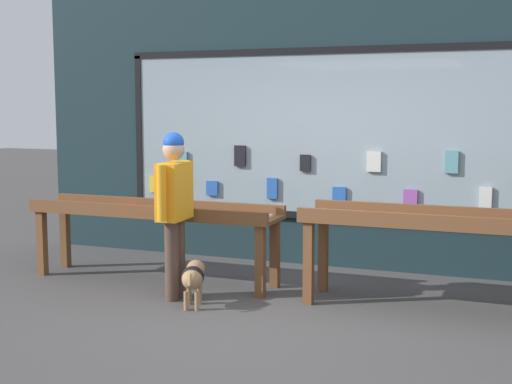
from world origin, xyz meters
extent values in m
plane|color=#474444|center=(0.00, 0.00, 0.00)|extent=(40.00, 40.00, 0.00)
cube|color=#192D33|center=(0.00, 2.40, 1.78)|extent=(7.78, 0.20, 3.57)
cube|color=#8C9EA8|center=(-0.06, 2.27, 1.59)|extent=(4.98, 0.03, 1.95)
cube|color=black|center=(-0.06, 2.27, 2.56)|extent=(5.06, 0.06, 0.08)
cube|color=black|center=(-0.06, 2.27, 0.61)|extent=(5.06, 0.06, 0.08)
cube|color=black|center=(-2.55, 2.27, 1.59)|extent=(0.08, 0.06, 1.95)
cube|color=yellow|center=(-2.33, 2.23, 0.91)|extent=(0.13, 0.03, 0.22)
cube|color=#5999A5|center=(-1.91, 2.23, 1.24)|extent=(0.12, 0.03, 0.20)
cube|color=#2659B2|center=(-1.50, 2.23, 0.89)|extent=(0.15, 0.03, 0.18)
cube|color=black|center=(-1.12, 2.23, 1.31)|extent=(0.15, 0.03, 0.25)
cube|color=#2659B2|center=(-0.70, 2.23, 0.92)|extent=(0.13, 0.03, 0.25)
cube|color=black|center=(-0.28, 2.23, 1.24)|extent=(0.13, 0.03, 0.20)
cube|color=#2659B2|center=(0.14, 2.23, 0.88)|extent=(0.16, 0.03, 0.20)
cube|color=silver|center=(0.54, 2.23, 1.29)|extent=(0.16, 0.03, 0.24)
cube|color=#994CA5|center=(0.97, 2.23, 0.88)|extent=(0.16, 0.03, 0.21)
cube|color=#5999A5|center=(1.41, 2.23, 1.31)|extent=(0.14, 0.03, 0.25)
cube|color=silver|center=(1.78, 2.23, 0.92)|extent=(0.14, 0.03, 0.24)
cube|color=brown|center=(-2.92, 0.69, 0.37)|extent=(0.09, 0.09, 0.74)
cube|color=brown|center=(-0.26, 0.70, 0.37)|extent=(0.09, 0.09, 0.74)
cube|color=brown|center=(-2.92, 1.12, 0.37)|extent=(0.09, 0.09, 0.74)
cube|color=brown|center=(-0.26, 1.13, 0.37)|extent=(0.09, 0.09, 0.74)
cube|color=brown|center=(-1.59, 0.91, 0.76)|extent=(2.86, 0.61, 0.04)
cube|color=brown|center=(-1.59, 0.64, 0.82)|extent=(2.86, 0.07, 0.12)
cube|color=brown|center=(-1.59, 1.18, 0.82)|extent=(2.86, 0.07, 0.12)
cube|color=#5999A5|center=(-2.84, 0.79, 0.79)|extent=(0.16, 0.22, 0.03)
cube|color=#994CA5|center=(-2.46, 0.79, 0.78)|extent=(0.19, 0.23, 0.02)
cube|color=red|center=(-2.00, 1.07, 0.79)|extent=(0.16, 0.23, 0.02)
cube|color=#2659B2|center=(-1.59, 0.99, 0.79)|extent=(0.17, 0.21, 0.03)
cube|color=#5999A5|center=(-1.19, 0.88, 0.78)|extent=(0.17, 0.22, 0.02)
cube|color=#2659B2|center=(-0.77, 0.93, 0.79)|extent=(0.18, 0.20, 0.03)
cube|color=silver|center=(-0.33, 0.94, 0.79)|extent=(0.16, 0.23, 0.02)
cube|color=brown|center=(0.26, 0.65, 0.41)|extent=(0.09, 0.09, 0.81)
cube|color=brown|center=(0.26, 1.16, 0.41)|extent=(0.09, 0.09, 0.81)
cube|color=brown|center=(1.59, 0.91, 0.83)|extent=(2.86, 0.69, 0.04)
cube|color=brown|center=(1.59, 0.60, 0.89)|extent=(2.86, 0.07, 0.12)
cube|color=brown|center=(1.59, 1.22, 0.89)|extent=(2.86, 0.07, 0.12)
cube|color=silver|center=(0.32, 0.99, 0.87)|extent=(0.19, 0.24, 0.03)
cube|color=#994CA5|center=(0.72, 0.93, 0.87)|extent=(0.19, 0.24, 0.03)
cube|color=#2659B2|center=(1.04, 0.78, 0.86)|extent=(0.13, 0.22, 0.02)
cube|color=#2659B2|center=(1.44, 0.82, 0.87)|extent=(0.16, 0.21, 0.03)
cube|color=#338C4C|center=(1.75, 0.83, 0.86)|extent=(0.17, 0.22, 0.02)
cylinder|color=#4C382D|center=(-1.03, 0.27, 0.40)|extent=(0.14, 0.14, 0.80)
cylinder|color=#4C382D|center=(-1.04, 0.43, 0.40)|extent=(0.14, 0.14, 0.80)
cube|color=orange|center=(-1.04, 0.35, 1.09)|extent=(0.25, 0.46, 0.57)
cylinder|color=orange|center=(-1.02, 0.07, 1.10)|extent=(0.09, 0.09, 0.54)
cylinder|color=orange|center=(-1.05, 0.64, 1.10)|extent=(0.09, 0.09, 0.54)
sphere|color=tan|center=(-1.04, 0.35, 1.50)|extent=(0.22, 0.22, 0.22)
sphere|color=blue|center=(-1.04, 0.35, 1.56)|extent=(0.21, 0.21, 0.21)
ellipsoid|color=#99724C|center=(-0.73, 0.13, 0.28)|extent=(0.31, 0.40, 0.21)
ellipsoid|color=black|center=(-0.73, 0.13, 0.29)|extent=(0.27, 0.27, 0.22)
sphere|color=#99724C|center=(-0.80, 0.33, 0.33)|extent=(0.19, 0.19, 0.19)
cylinder|color=#99724C|center=(-0.67, -0.07, 0.31)|extent=(0.06, 0.10, 0.12)
cylinder|color=#99724C|center=(-0.72, 0.24, 0.09)|extent=(0.04, 0.04, 0.18)
cylinder|color=#99724C|center=(-0.81, 0.21, 0.09)|extent=(0.04, 0.04, 0.18)
cylinder|color=#99724C|center=(-0.65, 0.04, 0.09)|extent=(0.04, 0.04, 0.18)
cylinder|color=#99724C|center=(-0.75, 0.01, 0.09)|extent=(0.04, 0.04, 0.18)
camera|label=1|loc=(2.26, -5.84, 1.93)|focal=50.00mm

